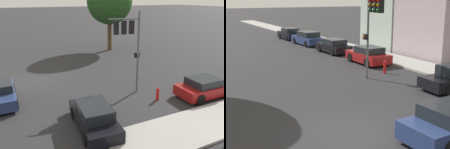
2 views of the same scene
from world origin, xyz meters
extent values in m
plane|color=#28282B|center=(0.00, 0.00, 0.00)|extent=(300.00, 300.00, 0.00)
cylinder|color=#4C3823|center=(-8.10, 10.99, 2.04)|extent=(0.54, 0.54, 4.07)
sphere|color=#234C1E|center=(-8.10, 10.99, 6.23)|extent=(5.75, 5.75, 5.75)
cylinder|color=#515456|center=(5.31, 6.97, 2.92)|extent=(0.14, 0.14, 5.84)
cylinder|color=#515456|center=(5.13, 5.89, 5.34)|extent=(0.45, 2.16, 0.10)
cube|color=black|center=(5.22, 6.43, 4.79)|extent=(0.34, 0.34, 0.90)
sphere|color=red|center=(5.03, 6.46, 5.09)|extent=(0.20, 0.20, 0.20)
sphere|color=#99660F|center=(5.03, 6.46, 4.79)|extent=(0.20, 0.20, 0.20)
sphere|color=#0F511E|center=(5.03, 6.46, 4.49)|extent=(0.20, 0.20, 0.20)
cube|color=black|center=(5.13, 5.89, 4.79)|extent=(0.34, 0.34, 0.90)
sphere|color=red|center=(4.94, 5.92, 5.09)|extent=(0.20, 0.20, 0.20)
sphere|color=#99660F|center=(4.94, 5.92, 4.79)|extent=(0.20, 0.20, 0.20)
sphere|color=#0F511E|center=(4.94, 5.92, 4.49)|extent=(0.20, 0.20, 0.20)
cube|color=black|center=(5.04, 5.36, 4.79)|extent=(0.34, 0.34, 0.90)
sphere|color=red|center=(4.86, 5.39, 5.09)|extent=(0.20, 0.20, 0.20)
sphere|color=#99660F|center=(4.86, 5.39, 4.79)|extent=(0.20, 0.20, 0.20)
sphere|color=#0F511E|center=(4.86, 5.39, 4.49)|extent=(0.20, 0.20, 0.20)
cube|color=black|center=(5.13, 7.00, 2.77)|extent=(0.27, 0.38, 0.35)
sphere|color=orange|center=(4.99, 7.02, 2.77)|extent=(0.18, 0.18, 0.18)
cube|color=black|center=(8.40, 2.34, 0.50)|extent=(4.41, 2.02, 0.65)
cube|color=black|center=(8.57, 2.33, 1.12)|extent=(2.33, 1.68, 0.60)
cylinder|color=black|center=(7.02, 1.60, 0.33)|extent=(0.66, 0.26, 0.65)
cylinder|color=black|center=(7.12, 3.25, 0.33)|extent=(0.66, 0.26, 0.65)
cylinder|color=black|center=(9.69, 1.44, 0.33)|extent=(0.66, 0.26, 0.65)
cylinder|color=black|center=(9.78, 3.09, 0.33)|extent=(0.66, 0.26, 0.65)
cube|color=navy|center=(2.96, -2.24, 0.55)|extent=(4.39, 1.98, 0.71)
cylinder|color=black|center=(4.29, -1.32, 0.35)|extent=(0.70, 0.24, 0.69)
cylinder|color=black|center=(1.59, -1.38, 0.35)|extent=(0.70, 0.24, 0.69)
cube|color=maroon|center=(8.10, 10.87, 0.55)|extent=(1.99, 4.06, 0.70)
cube|color=black|center=(8.10, 10.71, 1.15)|extent=(1.72, 2.12, 0.50)
cylinder|color=black|center=(7.23, 12.13, 0.36)|extent=(0.23, 0.72, 0.72)
cylinder|color=black|center=(7.17, 9.64, 0.36)|extent=(0.23, 0.72, 0.72)
cylinder|color=black|center=(8.97, 9.60, 0.36)|extent=(0.23, 0.72, 0.72)
cylinder|color=red|center=(7.19, 7.48, 0.38)|extent=(0.20, 0.20, 0.75)
sphere|color=red|center=(7.19, 7.48, 0.81)|extent=(0.22, 0.22, 0.22)
camera|label=1|loc=(18.11, -1.21, 6.70)|focal=35.00mm
camera|label=2|loc=(-6.29, -9.54, 5.24)|focal=50.00mm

